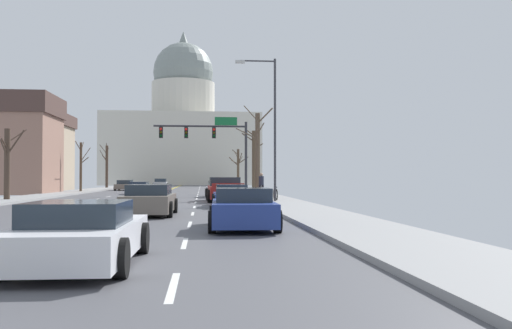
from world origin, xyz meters
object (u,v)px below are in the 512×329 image
sedan_near_04 (243,209)px  sedan_near_03 (149,201)px  sedan_oncoming_01 (125,185)px  signal_gantry (212,138)px  street_lamp_right (270,117)px  sedan_oncoming_02 (161,184)px  pickup_truck_near_01 (225,190)px  bicycle_parked (275,194)px  sedan_near_00 (219,190)px  sedan_oncoming_00 (139,188)px  sedan_near_02 (231,196)px  sedan_near_05 (81,235)px  pedestrian_00 (261,184)px

sedan_near_04 → sedan_near_03: bearing=118.8°
sedan_oncoming_01 → signal_gantry: bearing=-61.6°
street_lamp_right → sedan_oncoming_02: 46.22m
pickup_truck_near_01 → sedan_oncoming_01: (-10.43, 29.40, -0.15)m
pickup_truck_near_01 → sedan_oncoming_01: 31.20m
sedan_near_04 → bicycle_parked: bearing=79.2°
sedan_near_00 → sedan_near_04: sedan_near_00 is taller
pickup_truck_near_01 → sedan_near_04: bearing=-90.7°
sedan_near_04 → sedan_oncoming_00: 34.95m
sedan_near_02 → sedan_near_05: (-3.67, -18.99, -0.01)m
sedan_near_04 → sedan_near_05: 7.40m
sedan_near_00 → sedan_near_05: sedan_near_00 is taller
sedan_near_03 → sedan_oncoming_02: (-3.66, 54.36, 0.01)m
signal_gantry → pickup_truck_near_01: size_ratio=1.41×
street_lamp_right → sedan_near_04: street_lamp_right is taller
sedan_oncoming_01 → sedan_near_02: bearing=-73.6°
sedan_near_00 → bicycle_parked: bearing=-68.7°
pickup_truck_near_01 → sedan_near_02: bearing=-89.5°
sedan_oncoming_00 → sedan_near_03: bearing=-82.6°
pickup_truck_near_01 → sedan_oncoming_00: bearing=115.0°
signal_gantry → street_lamp_right: (3.16, -14.30, 0.31)m
street_lamp_right → sedan_oncoming_00: (-9.79, 18.64, -4.61)m
sedan_near_02 → sedan_near_04: (-0.28, -12.41, 0.03)m
signal_gantry → street_lamp_right: bearing=-77.6°
sedan_near_00 → sedan_near_04: size_ratio=0.99×
signal_gantry → pedestrian_00: 11.21m
sedan_near_05 → street_lamp_right: bearing=74.5°
sedan_oncoming_01 → pedestrian_00: pedestrian_00 is taller
sedan_near_00 → pedestrian_00: pedestrian_00 is taller
sedan_near_02 → sedan_oncoming_00: 23.02m
sedan_near_02 → bicycle_parked: (3.03, 4.94, -0.07)m
signal_gantry → sedan_near_03: bearing=-97.2°
street_lamp_right → pickup_truck_near_01: (-2.52, 3.03, -4.43)m
sedan_near_04 → sedan_oncoming_01: bearing=102.0°
signal_gantry → sedan_near_04: 30.19m
street_lamp_right → sedan_oncoming_02: size_ratio=1.97×
pedestrian_00 → sedan_oncoming_02: bearing=103.4°
sedan_near_00 → sedan_oncoming_02: bearing=101.5°
sedan_oncoming_00 → bicycle_parked: sedan_oncoming_00 is taller
sedan_oncoming_00 → sedan_near_00: bearing=-50.2°
signal_gantry → sedan_near_05: (-2.98, -36.47, -4.29)m
sedan_oncoming_02 → pedestrian_00: bearing=-76.6°
sedan_near_00 → sedan_near_03: (-3.43, -19.56, 0.02)m
sedan_near_02 → sedan_near_05: bearing=-100.9°
sedan_oncoming_02 → bicycle_parked: bearing=-76.5°
sedan_near_02 → street_lamp_right: bearing=52.2°
sedan_near_02 → sedan_near_00: bearing=91.0°
sedan_oncoming_00 → sedan_oncoming_02: (-0.02, 26.30, 0.08)m
signal_gantry → bicycle_parked: signal_gantry is taller
sedan_oncoming_01 → bicycle_parked: 33.52m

